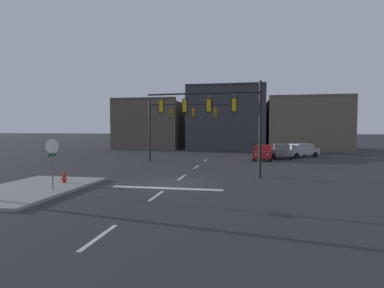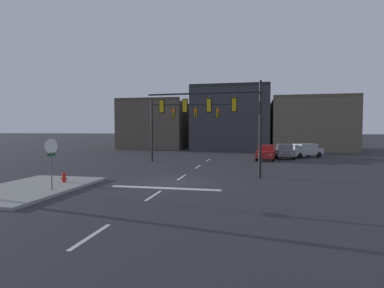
{
  "view_description": "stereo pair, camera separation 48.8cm",
  "coord_description": "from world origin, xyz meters",
  "px_view_note": "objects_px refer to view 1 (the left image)",
  "views": [
    {
      "loc": [
        4.53,
        -18.71,
        3.34
      ],
      "look_at": [
        0.59,
        2.69,
        2.29
      ],
      "focal_mm": 28.84,
      "sensor_mm": 36.0,
      "label": 1
    },
    {
      "loc": [
        5.01,
        -18.61,
        3.34
      ],
      "look_at": [
        0.59,
        2.69,
        2.29
      ],
      "focal_mm": 28.84,
      "sensor_mm": 36.0,
      "label": 2
    }
  ],
  "objects_px": {
    "signal_mast_far_side": "(176,118)",
    "car_lot_farside": "(301,150)",
    "stop_sign": "(52,152)",
    "signal_mast_near_side": "(218,111)",
    "car_lot_nearside": "(281,151)",
    "fire_hydrant": "(64,180)",
    "car_lot_middle": "(264,152)"
  },
  "relations": [
    {
      "from": "signal_mast_near_side",
      "to": "fire_hydrant",
      "type": "height_order",
      "value": "signal_mast_near_side"
    },
    {
      "from": "car_lot_farside",
      "to": "car_lot_middle",
      "type": "bearing_deg",
      "value": -137.16
    },
    {
      "from": "stop_sign",
      "to": "fire_hydrant",
      "type": "relative_size",
      "value": 3.77
    },
    {
      "from": "signal_mast_near_side",
      "to": "fire_hydrant",
      "type": "xyz_separation_m",
      "value": [
        -8.69,
        -5.2,
        -4.25
      ]
    },
    {
      "from": "car_lot_nearside",
      "to": "car_lot_middle",
      "type": "distance_m",
      "value": 3.28
    },
    {
      "from": "signal_mast_far_side",
      "to": "stop_sign",
      "type": "height_order",
      "value": "signal_mast_far_side"
    },
    {
      "from": "car_lot_nearside",
      "to": "fire_hydrant",
      "type": "xyz_separation_m",
      "value": [
        -14.52,
        -20.08,
        -0.53
      ]
    },
    {
      "from": "signal_mast_far_side",
      "to": "car_lot_farside",
      "type": "distance_m",
      "value": 15.87
    },
    {
      "from": "car_lot_nearside",
      "to": "car_lot_farside",
      "type": "xyz_separation_m",
      "value": [
        2.4,
        1.65,
        0.0
      ]
    },
    {
      "from": "signal_mast_near_side",
      "to": "signal_mast_far_side",
      "type": "height_order",
      "value": "signal_mast_near_side"
    },
    {
      "from": "fire_hydrant",
      "to": "car_lot_middle",
      "type": "bearing_deg",
      "value": 54.72
    },
    {
      "from": "car_lot_nearside",
      "to": "car_lot_middle",
      "type": "xyz_separation_m",
      "value": [
        -2.1,
        -2.52,
        0.0
      ]
    },
    {
      "from": "signal_mast_near_side",
      "to": "car_lot_farside",
      "type": "xyz_separation_m",
      "value": [
        8.24,
        16.53,
        -3.72
      ]
    },
    {
      "from": "signal_mast_far_side",
      "to": "fire_hydrant",
      "type": "xyz_separation_m",
      "value": [
        -3.53,
        -14.01,
        -4.11
      ]
    },
    {
      "from": "stop_sign",
      "to": "signal_mast_far_side",
      "type": "bearing_deg",
      "value": 80.33
    },
    {
      "from": "signal_mast_near_side",
      "to": "car_lot_nearside",
      "type": "distance_m",
      "value": 16.41
    },
    {
      "from": "signal_mast_near_side",
      "to": "car_lot_middle",
      "type": "height_order",
      "value": "signal_mast_near_side"
    },
    {
      "from": "signal_mast_near_side",
      "to": "stop_sign",
      "type": "height_order",
      "value": "signal_mast_near_side"
    },
    {
      "from": "car_lot_nearside",
      "to": "fire_hydrant",
      "type": "height_order",
      "value": "car_lot_nearside"
    },
    {
      "from": "signal_mast_far_side",
      "to": "car_lot_farside",
      "type": "height_order",
      "value": "signal_mast_far_side"
    },
    {
      "from": "signal_mast_far_side",
      "to": "car_lot_farside",
      "type": "bearing_deg",
      "value": 29.97
    },
    {
      "from": "stop_sign",
      "to": "car_lot_farside",
      "type": "relative_size",
      "value": 0.61
    },
    {
      "from": "fire_hydrant",
      "to": "car_lot_farside",
      "type": "bearing_deg",
      "value": 52.09
    },
    {
      "from": "car_lot_farside",
      "to": "signal_mast_far_side",
      "type": "bearing_deg",
      "value": -150.03
    },
    {
      "from": "signal_mast_near_side",
      "to": "car_lot_nearside",
      "type": "xyz_separation_m",
      "value": [
        5.83,
        14.88,
        -3.72
      ]
    },
    {
      "from": "car_lot_farside",
      "to": "fire_hydrant",
      "type": "xyz_separation_m",
      "value": [
        -16.92,
        -21.73,
        -0.53
      ]
    },
    {
      "from": "stop_sign",
      "to": "car_lot_farside",
      "type": "distance_m",
      "value": 28.88
    },
    {
      "from": "signal_mast_near_side",
      "to": "car_lot_farside",
      "type": "distance_m",
      "value": 18.84
    },
    {
      "from": "stop_sign",
      "to": "car_lot_farside",
      "type": "height_order",
      "value": "stop_sign"
    },
    {
      "from": "signal_mast_far_side",
      "to": "car_lot_farside",
      "type": "relative_size",
      "value": 1.74
    },
    {
      "from": "car_lot_nearside",
      "to": "car_lot_middle",
      "type": "height_order",
      "value": "same"
    },
    {
      "from": "stop_sign",
      "to": "signal_mast_near_side",
      "type": "bearing_deg",
      "value": 42.95
    }
  ]
}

